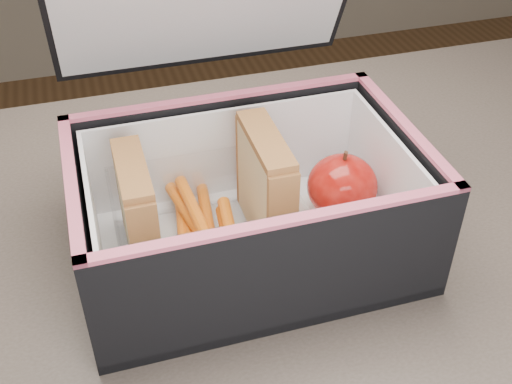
{
  "coord_description": "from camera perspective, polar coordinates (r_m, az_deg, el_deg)",
  "views": [
    {
      "loc": [
        -0.13,
        -0.39,
        1.17
      ],
      "look_at": [
        0.0,
        0.06,
        0.81
      ],
      "focal_mm": 45.0,
      "sensor_mm": 36.0,
      "label": 1
    }
  ],
  "objects": [
    {
      "name": "sandwich_right",
      "position": [
        0.59,
        0.84,
        0.55
      ],
      "size": [
        0.03,
        0.1,
        0.11
      ],
      "color": "#CEB87C",
      "rests_on": "plastic_tub"
    },
    {
      "name": "red_apple",
      "position": [
        0.62,
        7.67,
        0.49
      ],
      "size": [
        0.07,
        0.07,
        0.07
      ],
      "rotation": [
        0.0,
        0.0,
        -0.09
      ],
      "color": "#810200",
      "rests_on": "paper_napkin"
    },
    {
      "name": "carrot_sticks",
      "position": [
        0.6,
        -4.79,
        -2.8
      ],
      "size": [
        0.06,
        0.16,
        0.03
      ],
      "color": "#D75012",
      "rests_on": "plastic_tub"
    },
    {
      "name": "lunch_bag",
      "position": [
        0.58,
        -0.81,
        -0.33
      ],
      "size": [
        0.3,
        0.29,
        0.29
      ],
      "color": "black",
      "rests_on": "kitchen_table"
    },
    {
      "name": "sandwich_left",
      "position": [
        0.57,
        -10.46,
        -1.75
      ],
      "size": [
        0.03,
        0.09,
        0.1
      ],
      "color": "#CEB87C",
      "rests_on": "plastic_tub"
    },
    {
      "name": "paper_napkin",
      "position": [
        0.64,
        7.2,
        -2.12
      ],
      "size": [
        0.1,
        0.1,
        0.01
      ],
      "primitive_type": "cube",
      "rotation": [
        0.0,
        0.0,
        0.32
      ],
      "color": "white",
      "rests_on": "lunch_bag"
    },
    {
      "name": "kitchen_table",
      "position": [
        0.66,
        1.04,
        -13.83
      ],
      "size": [
        1.2,
        0.8,
        0.75
      ],
      "color": "brown",
      "rests_on": "ground"
    },
    {
      "name": "plastic_tub",
      "position": [
        0.59,
        -4.63,
        -2.23
      ],
      "size": [
        0.16,
        0.11,
        0.07
      ],
      "primitive_type": null,
      "color": "white",
      "rests_on": "lunch_bag"
    }
  ]
}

